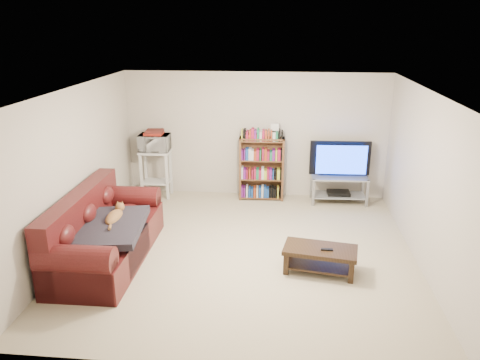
# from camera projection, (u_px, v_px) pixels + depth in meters

# --- Properties ---
(floor) EXTENTS (5.00, 5.00, 0.00)m
(floor) POSITION_uv_depth(u_px,v_px,m) (244.00, 252.00, 7.02)
(floor) COLOR #BFB18E
(floor) RESTS_ON ground
(ceiling) EXTENTS (5.00, 5.00, 0.00)m
(ceiling) POSITION_uv_depth(u_px,v_px,m) (245.00, 91.00, 6.24)
(ceiling) COLOR white
(ceiling) RESTS_ON ground
(wall_back) EXTENTS (5.00, 0.00, 5.00)m
(wall_back) POSITION_uv_depth(u_px,v_px,m) (256.00, 135.00, 8.99)
(wall_back) COLOR beige
(wall_back) RESTS_ON ground
(wall_front) EXTENTS (5.00, 0.00, 5.00)m
(wall_front) POSITION_uv_depth(u_px,v_px,m) (221.00, 262.00, 4.28)
(wall_front) COLOR beige
(wall_front) RESTS_ON ground
(wall_left) EXTENTS (0.00, 5.00, 5.00)m
(wall_left) POSITION_uv_depth(u_px,v_px,m) (75.00, 171.00, 6.86)
(wall_left) COLOR beige
(wall_left) RESTS_ON ground
(wall_right) EXTENTS (0.00, 5.00, 5.00)m
(wall_right) POSITION_uv_depth(u_px,v_px,m) (426.00, 181.00, 6.40)
(wall_right) COLOR beige
(wall_right) RESTS_ON ground
(sofa) EXTENTS (1.04, 2.36, 1.01)m
(sofa) POSITION_uv_depth(u_px,v_px,m) (102.00, 237.00, 6.70)
(sofa) COLOR #471212
(sofa) RESTS_ON floor
(blanket) EXTENTS (1.02, 1.26, 0.20)m
(blanket) POSITION_uv_depth(u_px,v_px,m) (109.00, 227.00, 6.46)
(blanket) COLOR #25212A
(blanket) RESTS_ON sofa
(cat) EXTENTS (0.26, 0.64, 0.19)m
(cat) POSITION_uv_depth(u_px,v_px,m) (114.00, 217.00, 6.64)
(cat) COLOR brown
(cat) RESTS_ON sofa
(coffee_table) EXTENTS (1.05, 0.65, 0.36)m
(coffee_table) POSITION_uv_depth(u_px,v_px,m) (320.00, 255.00, 6.39)
(coffee_table) COLOR black
(coffee_table) RESTS_ON floor
(remote) EXTENTS (0.16, 0.05, 0.02)m
(remote) POSITION_uv_depth(u_px,v_px,m) (327.00, 250.00, 6.29)
(remote) COLOR black
(remote) RESTS_ON coffee_table
(tv_stand) EXTENTS (1.06, 0.51, 0.52)m
(tv_stand) POSITION_uv_depth(u_px,v_px,m) (339.00, 185.00, 8.81)
(tv_stand) COLOR #999EA3
(tv_stand) RESTS_ON floor
(television) EXTENTS (1.13, 0.19, 0.65)m
(television) POSITION_uv_depth(u_px,v_px,m) (341.00, 160.00, 8.65)
(television) COLOR black
(television) RESTS_ON tv_stand
(dvd_player) EXTENTS (0.43, 0.31, 0.06)m
(dvd_player) POSITION_uv_depth(u_px,v_px,m) (338.00, 193.00, 8.87)
(dvd_player) COLOR black
(dvd_player) RESTS_ON tv_stand
(bookshelf) EXTENTS (0.85, 0.29, 1.22)m
(bookshelf) POSITION_uv_depth(u_px,v_px,m) (262.00, 168.00, 8.91)
(bookshelf) COLOR brown
(bookshelf) RESTS_ON floor
(shelf_clutter) EXTENTS (0.62, 0.20, 0.28)m
(shelf_clutter) POSITION_uv_depth(u_px,v_px,m) (267.00, 132.00, 8.69)
(shelf_clutter) COLOR silver
(shelf_clutter) RESTS_ON bookshelf
(microwave_stand) EXTENTS (0.59, 0.44, 0.93)m
(microwave_stand) POSITION_uv_depth(u_px,v_px,m) (156.00, 167.00, 9.06)
(microwave_stand) COLOR silver
(microwave_stand) RESTS_ON floor
(microwave) EXTENTS (0.58, 0.40, 0.32)m
(microwave) POSITION_uv_depth(u_px,v_px,m) (154.00, 143.00, 8.91)
(microwave) COLOR silver
(microwave) RESTS_ON microwave_stand
(game_boxes) EXTENTS (0.35, 0.30, 0.05)m
(game_boxes) POSITION_uv_depth(u_px,v_px,m) (154.00, 133.00, 8.85)
(game_boxes) COLOR maroon
(game_boxes) RESTS_ON microwave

